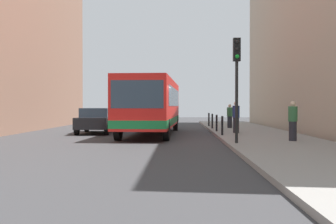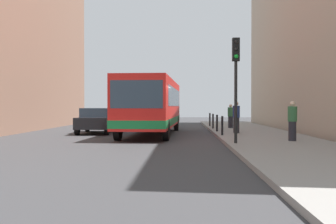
% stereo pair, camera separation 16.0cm
% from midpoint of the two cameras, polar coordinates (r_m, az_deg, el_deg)
% --- Properties ---
extents(ground_plane, '(80.00, 80.00, 0.00)m').
position_cam_midpoint_polar(ground_plane, '(18.93, -2.17, -4.00)').
color(ground_plane, '#38383A').
extents(sidewalk, '(4.40, 40.00, 0.15)m').
position_cam_midpoint_polar(sidewalk, '(19.29, 14.07, -3.71)').
color(sidewalk, gray).
rests_on(sidewalk, ground).
extents(bus, '(3.01, 11.12, 3.00)m').
position_cam_midpoint_polar(bus, '(22.78, -2.04, 1.16)').
color(bus, red).
rests_on(bus, ground).
extents(car_beside_bus, '(2.02, 4.48, 1.48)m').
position_cam_midpoint_polar(car_beside_bus, '(24.25, -9.80, -1.10)').
color(car_beside_bus, black).
rests_on(car_beside_bus, ground).
extents(car_behind_bus, '(2.01, 4.47, 1.48)m').
position_cam_midpoint_polar(car_behind_bus, '(32.57, -2.21, -0.60)').
color(car_behind_bus, silver).
rests_on(car_behind_bus, ground).
extents(traffic_light, '(0.28, 0.33, 4.10)m').
position_cam_midpoint_polar(traffic_light, '(16.12, 9.80, 5.84)').
color(traffic_light, black).
rests_on(traffic_light, sidewalk).
extents(bollard_near, '(0.11, 0.11, 0.95)m').
position_cam_midpoint_polar(bollard_near, '(20.39, 7.85, -1.90)').
color(bollard_near, black).
rests_on(bollard_near, sidewalk).
extents(bollard_mid, '(0.11, 0.11, 0.95)m').
position_cam_midpoint_polar(bollard_mid, '(23.43, 7.10, -1.55)').
color(bollard_mid, black).
rests_on(bollard_mid, sidewalk).
extents(bollard_far, '(0.11, 0.11, 0.95)m').
position_cam_midpoint_polar(bollard_far, '(26.47, 6.51, -1.28)').
color(bollard_far, black).
rests_on(bollard_far, sidewalk).
extents(bollard_farthest, '(0.11, 0.11, 0.95)m').
position_cam_midpoint_polar(bollard_farthest, '(29.51, 6.05, -1.06)').
color(bollard_farthest, black).
rests_on(bollard_farthest, sidewalk).
extents(pedestrian_near_signal, '(0.38, 0.38, 1.66)m').
position_cam_midpoint_polar(pedestrian_near_signal, '(17.63, 17.32, -1.22)').
color(pedestrian_near_signal, '#26262D').
rests_on(pedestrian_near_signal, sidewalk).
extents(pedestrian_mid_sidewalk, '(0.38, 0.38, 1.70)m').
position_cam_midpoint_polar(pedestrian_mid_sidewalk, '(22.16, 9.77, -0.73)').
color(pedestrian_mid_sidewalk, '#26262D').
rests_on(pedestrian_mid_sidewalk, sidewalk).
extents(pedestrian_far_sidewalk, '(0.38, 0.38, 1.57)m').
position_cam_midpoint_polar(pedestrian_far_sidewalk, '(27.20, 8.95, -0.58)').
color(pedestrian_far_sidewalk, '#26262D').
rests_on(pedestrian_far_sidewalk, sidewalk).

